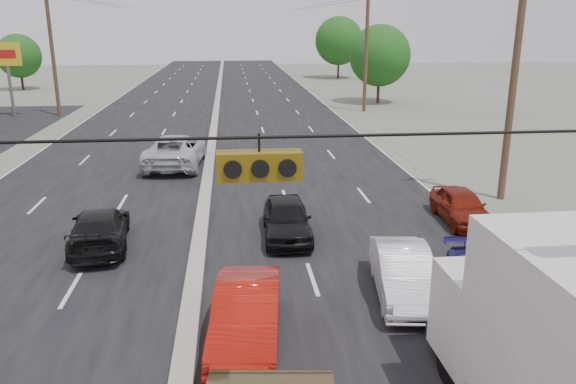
% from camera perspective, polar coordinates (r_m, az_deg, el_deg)
% --- Properties ---
extents(road_surface, '(20.00, 160.00, 0.02)m').
position_cam_1_polar(road_surface, '(37.41, -7.63, 5.58)').
color(road_surface, black).
rests_on(road_surface, ground).
extents(center_median, '(0.50, 160.00, 0.20)m').
position_cam_1_polar(center_median, '(37.39, -7.63, 5.73)').
color(center_median, gray).
rests_on(center_median, ground).
extents(utility_pole_left_c, '(1.60, 0.30, 10.00)m').
position_cam_1_polar(utility_pole_left_c, '(48.71, -22.83, 13.08)').
color(utility_pole_left_c, '#422D1E').
rests_on(utility_pole_left_c, ground).
extents(utility_pole_right_b, '(1.60, 0.30, 10.00)m').
position_cam_1_polar(utility_pole_right_b, '(24.58, 21.99, 10.82)').
color(utility_pole_right_b, '#422D1E').
rests_on(utility_pole_right_b, ground).
extents(utility_pole_right_c, '(1.60, 0.30, 10.00)m').
position_cam_1_polar(utility_pole_right_c, '(48.11, 7.96, 14.15)').
color(utility_pole_right_c, '#422D1E').
rests_on(utility_pole_right_c, ground).
extents(traffic_signals, '(25.00, 0.30, 0.54)m').
position_cam_1_polar(traffic_signals, '(6.91, -3.75, 3.04)').
color(traffic_signals, black).
rests_on(traffic_signals, ground).
extents(pole_sign_far, '(2.20, 0.25, 6.00)m').
position_cam_1_polar(pole_sign_far, '(49.84, -26.67, 11.86)').
color(pole_sign_far, slate).
rests_on(pole_sign_far, ground).
extents(tree_left_far, '(4.80, 4.80, 6.12)m').
position_cam_1_polar(tree_left_far, '(70.70, -25.68, 12.35)').
color(tree_left_far, '#382619').
rests_on(tree_left_far, ground).
extents(tree_right_mid, '(5.60, 5.60, 7.14)m').
position_cam_1_polar(tree_right_mid, '(53.60, 9.31, 13.52)').
color(tree_right_mid, '#382619').
rests_on(tree_right_mid, ground).
extents(tree_right_far, '(6.40, 6.40, 8.16)m').
position_cam_1_polar(tree_right_far, '(78.16, 5.20, 15.05)').
color(tree_right_far, '#382619').
rests_on(tree_right_far, ground).
extents(red_sedan, '(1.90, 4.37, 1.40)m').
position_cam_1_polar(red_sedan, '(13.20, -4.22, -12.45)').
color(red_sedan, '#A3130A').
rests_on(red_sedan, ground).
extents(queue_car_a, '(1.72, 4.01, 1.35)m').
position_cam_1_polar(queue_car_a, '(19.35, -0.12, -2.75)').
color(queue_car_a, black).
rests_on(queue_car_a, ground).
extents(queue_car_b, '(1.95, 4.22, 1.34)m').
position_cam_1_polar(queue_car_b, '(15.58, 11.64, -8.13)').
color(queue_car_b, silver).
rests_on(queue_car_b, ground).
extents(queue_car_d, '(2.41, 4.65, 1.29)m').
position_cam_1_polar(queue_car_d, '(15.29, 20.01, -9.45)').
color(queue_car_d, navy).
rests_on(queue_car_d, ground).
extents(queue_car_e, '(1.62, 3.75, 1.26)m').
position_cam_1_polar(queue_car_e, '(21.79, 17.18, -1.39)').
color(queue_car_e, maroon).
rests_on(queue_car_e, ground).
extents(oncoming_near, '(2.33, 4.59, 1.28)m').
position_cam_1_polar(oncoming_near, '(19.57, -18.59, -3.56)').
color(oncoming_near, black).
rests_on(oncoming_near, ground).
extents(oncoming_far, '(3.13, 6.11, 1.65)m').
position_cam_1_polar(oncoming_far, '(29.73, -11.35, 4.15)').
color(oncoming_far, '#BBBCC3').
rests_on(oncoming_far, ground).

